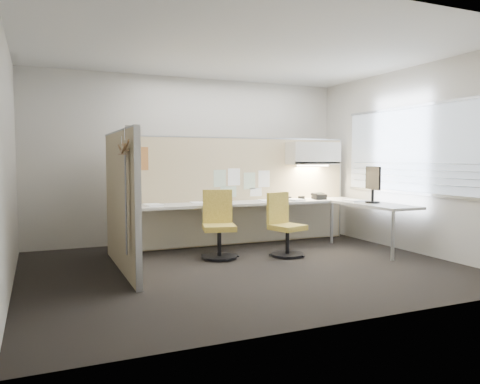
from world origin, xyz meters
name	(u,v)px	position (x,y,z in m)	size (l,w,h in m)	color
floor	(245,268)	(0.00, 0.00, -0.01)	(5.50, 4.50, 0.01)	black
ceiling	(245,49)	(0.00, 0.00, 2.80)	(5.50, 4.50, 0.01)	white
wall_back	(192,160)	(0.00, 2.25, 1.40)	(5.50, 0.02, 2.80)	beige
wall_front	(354,160)	(0.00, -2.25, 1.40)	(5.50, 0.02, 2.80)	beige
wall_left	(7,160)	(-2.75, 0.00, 1.40)	(0.02, 4.50, 2.80)	beige
wall_right	(410,160)	(2.75, 0.00, 1.40)	(0.02, 4.50, 2.80)	beige
window_pane	(409,150)	(2.73, 0.00, 1.55)	(0.01, 2.80, 1.30)	#A8B5C3
partition_back	(236,192)	(0.55, 1.60, 0.88)	(4.10, 0.06, 1.75)	#C7AF89
partition_left	(121,202)	(-1.50, 0.50, 0.88)	(0.06, 2.20, 1.75)	#C7AF89
desk	(269,210)	(0.93, 1.13, 0.60)	(4.00, 2.07, 0.73)	beige
overhead_bin	(313,153)	(1.90, 1.39, 1.51)	(0.90, 0.36, 0.38)	beige
task_light_strip	(313,166)	(1.90, 1.39, 1.30)	(0.60, 0.06, 0.02)	#FFEABF
pinned_papers	(241,182)	(0.63, 1.57, 1.03)	(1.01, 0.00, 0.47)	#8CBF8C
poster	(139,159)	(-1.05, 1.57, 1.42)	(0.28, 0.00, 0.35)	orange
chair_left	(219,227)	(-0.11, 0.69, 0.45)	(0.54, 0.56, 0.96)	black
chair_right	(284,227)	(0.83, 0.45, 0.42)	(0.53, 0.54, 0.91)	black
monitor	(373,182)	(2.30, 0.30, 1.06)	(0.22, 0.52, 0.57)	black
phone	(319,196)	(1.91, 1.20, 0.78)	(0.21, 0.20, 0.12)	black
stapler	(287,198)	(1.40, 1.39, 0.76)	(0.14, 0.04, 0.05)	black
tape_dispenser	(301,198)	(1.62, 1.29, 0.76)	(0.10, 0.06, 0.06)	black
coat_hook	(124,159)	(-1.58, -0.27, 1.41)	(0.18, 0.48, 1.43)	silver
paper_stack_0	(153,205)	(-0.92, 1.24, 0.74)	(0.23, 0.30, 0.03)	white
paper_stack_1	(198,203)	(-0.20, 1.33, 0.74)	(0.23, 0.30, 0.02)	white
paper_stack_2	(222,202)	(0.17, 1.26, 0.75)	(0.23, 0.30, 0.04)	white
paper_stack_3	(267,200)	(0.96, 1.30, 0.74)	(0.23, 0.30, 0.01)	white
paper_stack_4	(294,200)	(1.41, 1.18, 0.74)	(0.23, 0.30, 0.03)	white
paper_stack_5	(353,201)	(2.22, 0.68, 0.74)	(0.23, 0.30, 0.02)	white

